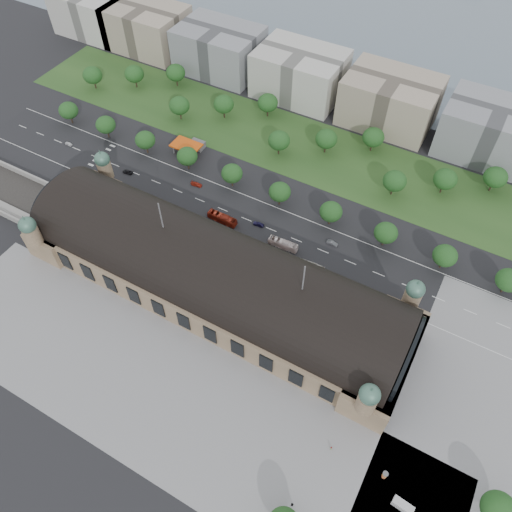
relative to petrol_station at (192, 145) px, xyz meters
The scene contains 57 objects.
ground 84.71m from the petrol_station, 50.45° to the right, with size 900.00×900.00×0.00m, color black.
station 84.98m from the petrol_station, 50.45° to the right, with size 150.00×48.40×44.30m.
track_cutting 87.79m from the petrol_station, 129.73° to the right, with size 70.00×24.00×3.10m.
plaza_south 126.63m from the petrol_station, 59.68° to the right, with size 190.00×48.00×0.12m, color gray.
plaza_east 169.97m from the petrol_station, 22.59° to the right, with size 56.00×100.00×0.12m, color gray.
road_slab 43.62m from the petrol_station, 38.82° to the right, with size 260.00×26.00×0.10m, color black.
grass_belt 47.86m from the petrol_station, 35.47° to the left, with size 300.00×45.00×0.10m, color #26481D.
petrol_station is the anchor object (origin of this frame).
office_0 134.70m from the petrol_station, 149.75° to the left, with size 45.00×32.00×24.00m, color beige.
office_1 102.26m from the petrol_station, 138.33° to the left, with size 45.00×32.00×24.00m, color tan.
office_2 73.13m from the petrol_station, 111.07° to the left, with size 45.00×32.00×24.00m, color gray.
office_3 72.38m from the petrol_station, 70.56° to the left, with size 45.00×32.00×24.00m, color beige.
office_4 100.64m from the petrol_station, 42.50° to the left, with size 45.00×32.00×24.00m, color tan.
office_5 141.49m from the petrol_station, 28.66° to the left, with size 45.00×32.00×24.00m, color gray.
tree_row_0 67.38m from the petrol_station, 169.47° to the right, with size 9.60×9.60×11.52m.
tree_row_1 44.08m from the petrol_station, 163.73° to the right, with size 9.60×9.60×11.52m.
tree_row_2 22.32m from the petrol_station, 145.83° to the right, with size 9.60×9.60×11.52m.
tree_row_3 14.35m from the petrol_station, 64.33° to the right, with size 9.60×9.60×11.52m.
tree_row_4 32.64m from the petrol_station, 22.33° to the right, with size 9.60×9.60×11.52m.
tree_row_5 55.47m from the petrol_station, 12.84° to the right, with size 9.60×9.60×11.52m.
tree_row_6 78.99m from the petrol_station, ahead, with size 9.60×9.60×11.52m.
tree_row_7 102.74m from the petrol_station, ahead, with size 9.60×9.60×11.52m.
tree_row_8 126.58m from the petrol_station, ahead, with size 9.60×9.60×11.52m.
tree_row_9 150.47m from the petrol_station, ahead, with size 9.60×9.60×11.52m.
tree_belt_0 78.30m from the petrol_station, 166.89° to the left, with size 10.40×10.40×12.48m.
tree_belt_1 64.57m from the petrol_station, 152.50° to the left, with size 10.40×10.40×12.48m.
tree_belt_2 56.72m from the petrol_station, 132.40° to the left, with size 10.40×10.40×12.48m.
tree_belt_3 26.54m from the petrol_station, 137.15° to the left, with size 10.40×10.40×12.48m.
tree_belt_4 30.15m from the petrol_station, 90.18° to the left, with size 10.40×10.40×12.48m.
tree_belt_5 46.08m from the petrol_station, 65.62° to the left, with size 10.40×10.40×12.48m.
tree_belt_6 42.15m from the petrol_station, 25.05° to the left, with size 10.40×10.40×12.48m.
tree_belt_7 64.40m from the petrol_station, 27.57° to the left, with size 10.40×10.40×12.48m.
tree_belt_8 86.76m from the petrol_station, 28.79° to the left, with size 10.40×10.40×12.48m.
tree_belt_9 96.68m from the petrol_station, 10.57° to the left, with size 10.40×10.40×12.48m.
tree_belt_10 117.83m from the petrol_station, 14.62° to the left, with size 10.40×10.40×12.48m.
tree_belt_11 139.39m from the petrol_station, 17.43° to the left, with size 10.40×10.40×12.48m.
tree_plaza_ne 188.65m from the petrol_station, 29.65° to the right, with size 10.00×10.00×11.69m.
traffic_car_0 61.59m from the petrol_station, 154.31° to the right, with size 1.69×4.20×1.43m, color white.
traffic_car_2 33.62m from the petrol_station, 120.98° to the right, with size 2.24×4.85×1.35m, color black.
traffic_car_3 25.53m from the petrol_station, 52.43° to the right, with size 2.12×5.22×1.52m, color maroon.
traffic_car_4 59.02m from the petrol_station, 28.09° to the right, with size 1.95×4.85×1.65m, color #1C1843.
traffic_car_5 86.62m from the petrol_station, 14.84° to the right, with size 1.63×4.69×1.54m, color #5A5B62.
traffic_car_6 128.65m from the petrol_station, 17.05° to the right, with size 2.55×5.53×1.54m, color silver.
parked_car_0 51.45m from the petrol_station, 120.51° to the right, with size 1.61×4.60×1.52m, color black.
parked_car_1 44.94m from the petrol_station, 80.59° to the right, with size 2.45×5.31×1.48m, color maroon.
parked_car_2 40.43m from the petrol_station, 86.25° to the right, with size 2.23×5.49×1.59m, color #221C4F.
parked_car_3 44.75m from the petrol_station, 97.73° to the right, with size 1.64×4.08×1.39m, color #525459.
parked_car_4 41.77m from the petrol_station, 80.83° to the right, with size 1.59×4.55×1.50m, color white.
parked_car_5 43.95m from the petrol_station, 71.97° to the right, with size 2.29×4.96×1.38m, color gray.
parked_car_6 53.06m from the petrol_station, 49.77° to the right, with size 2.31×5.68×1.65m, color black.
bus_west 50.04m from the petrol_station, 41.70° to the right, with size 3.16×13.49×3.76m, color #AC2F1B.
bus_mid 74.42m from the petrol_station, 26.57° to the right, with size 2.98×12.73×3.55m, color white.
bus_east 89.70m from the petrol_station, 25.27° to the right, with size 2.83×12.09×3.37m, color silver.
van_east 174.87m from the petrol_station, 36.24° to the right, with size 6.41×3.12×2.68m.
advertising_column 165.99m from the petrol_station, 36.22° to the right, with size 1.69×1.69×3.21m.
pedestrian_0 152.74m from the petrol_station, 40.10° to the right, with size 0.85×0.49×1.74m, color gray.
pedestrian_4 164.18m from the petrol_station, 46.27° to the right, with size 1.27×0.55×1.97m, color gray.
Camera 1 is at (66.76, -87.50, 157.88)m, focal length 35.00 mm.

